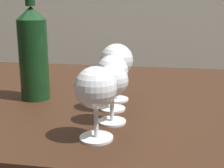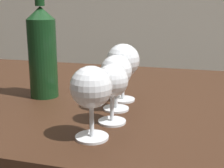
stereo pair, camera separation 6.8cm
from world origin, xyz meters
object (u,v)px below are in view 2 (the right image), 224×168
Objects in this scene: wine_glass_white at (112,82)px; wine_glass_cabernet at (123,61)px; wine_glass_rose at (91,89)px; wine_bottle at (42,50)px; wine_glass_pinot at (116,73)px.

wine_glass_white is 0.85× the size of wine_glass_cabernet.
wine_bottle is at bearing 133.66° from wine_glass_rose.
wine_glass_pinot is at bearing -14.26° from wine_bottle.
wine_glass_cabernet is (-0.00, 0.26, 0.01)m from wine_glass_rose.
wine_bottle reaches higher than wine_glass_white.
wine_glass_rose reaches higher than wine_glass_pinot.
wine_glass_white is 0.09m from wine_glass_pinot.
wine_bottle is at bearing 165.74° from wine_glass_pinot.
wine_glass_white is at bearing -31.07° from wine_bottle.
wine_glass_cabernet is at bearing 90.36° from wine_glass_rose.
wine_glass_cabernet is at bearing 5.52° from wine_bottle.
wine_bottle reaches higher than wine_glass_cabernet.
wine_glass_rose is 0.93× the size of wine_glass_cabernet.
wine_glass_pinot is 0.08m from wine_glass_cabernet.
wine_glass_rose is at bearing -46.34° from wine_bottle.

